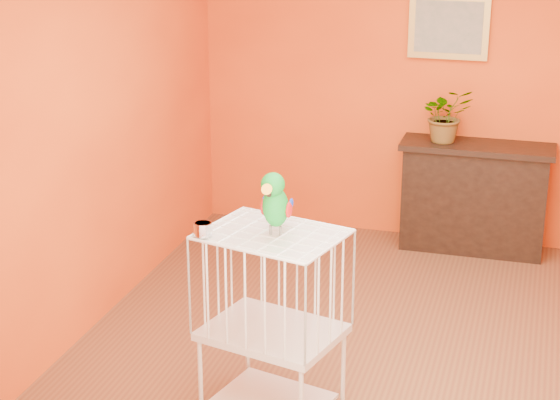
% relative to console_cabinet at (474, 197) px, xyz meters
% --- Properties ---
extents(ground, '(4.50, 4.50, 0.00)m').
position_rel_console_cabinet_xyz_m(ground, '(-0.29, -2.04, -0.44)').
color(ground, brown).
rests_on(ground, ground).
extents(room_shell, '(4.50, 4.50, 4.50)m').
position_rel_console_cabinet_xyz_m(room_shell, '(-0.29, -2.04, 1.14)').
color(room_shell, '#EA5716').
rests_on(room_shell, ground).
extents(console_cabinet, '(1.18, 0.43, 0.88)m').
position_rel_console_cabinet_xyz_m(console_cabinet, '(0.00, 0.00, 0.00)').
color(console_cabinet, black).
rests_on(console_cabinet, ground).
extents(potted_plant, '(0.53, 0.55, 0.34)m').
position_rel_console_cabinet_xyz_m(potted_plant, '(-0.26, -0.01, 0.61)').
color(potted_plant, '#26722D').
rests_on(potted_plant, console_cabinet).
extents(framed_picture, '(0.62, 0.04, 0.50)m').
position_rel_console_cabinet_xyz_m(framed_picture, '(-0.29, 0.18, 1.31)').
color(framed_picture, '#B08B3F').
rests_on(framed_picture, room_shell).
extents(birdcage, '(0.81, 0.69, 1.08)m').
position_rel_console_cabinet_xyz_m(birdcage, '(-0.83, -2.80, 0.12)').
color(birdcage, silver).
rests_on(birdcage, ground).
extents(feed_cup, '(0.10, 0.10, 0.07)m').
position_rel_console_cabinet_xyz_m(feed_cup, '(-1.16, -2.94, 0.68)').
color(feed_cup, silver).
rests_on(feed_cup, birdcage).
extents(parrot, '(0.17, 0.31, 0.35)m').
position_rel_console_cabinet_xyz_m(parrot, '(-0.81, -2.81, 0.82)').
color(parrot, '#59544C').
rests_on(parrot, birdcage).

